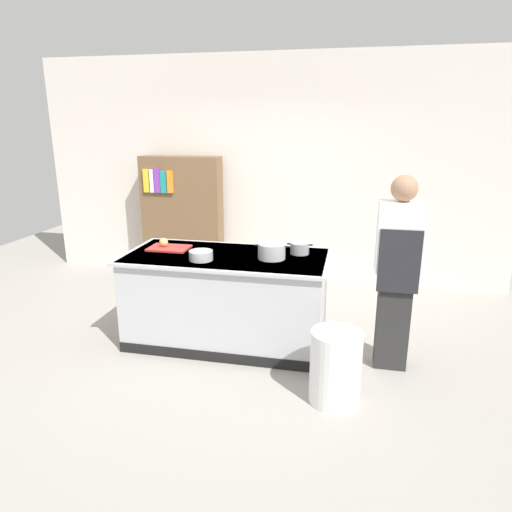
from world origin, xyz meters
The scene contains 11 objects.
ground_plane centered at (0.00, 0.00, 0.00)m, with size 10.00×10.00×0.00m, color #9E9991.
back_wall centered at (0.00, 2.10, 1.50)m, with size 6.40×0.12×3.00m, color silver.
counter_island centered at (0.00, 0.00, 0.47)m, with size 1.98×0.98×0.90m.
cutting_board centered at (-0.63, 0.10, 0.91)m, with size 0.40×0.28×0.02m, color red.
onion centered at (-0.69, 0.10, 0.96)m, with size 0.09×0.09×0.09m, color tan.
stock_pot centered at (0.45, -0.02, 0.97)m, with size 0.32×0.26×0.14m.
sauce_pan centered at (0.68, 0.20, 0.96)m, with size 0.25×0.18×0.11m.
mixing_bowl centered at (-0.18, -0.21, 0.94)m, with size 0.22×0.22×0.09m, color #B7BABF.
trash_bin centered at (1.11, -0.84, 0.30)m, with size 0.40×0.40×0.59m, color white.
person_chef centered at (1.57, -0.17, 0.91)m, with size 0.38×0.25×1.72m.
bookshelf centered at (-1.14, 1.80, 0.85)m, with size 1.10×0.31×1.70m.
Camera 1 is at (1.17, -4.08, 2.12)m, focal length 32.12 mm.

